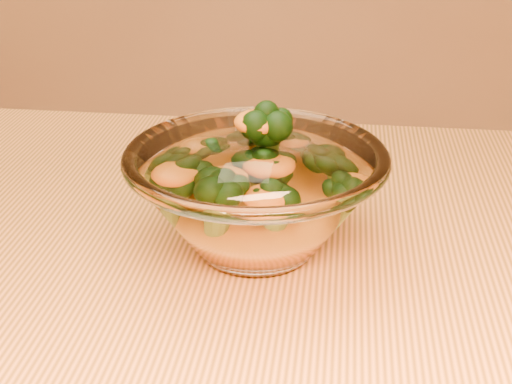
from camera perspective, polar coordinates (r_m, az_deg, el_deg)
glass_bowl at (r=0.55m, az=-0.00°, el=-0.41°), size 0.20×0.20×0.09m
cheese_sauce at (r=0.56m, az=-0.00°, el=-2.14°), size 0.12×0.12×0.03m
broccoli_heap at (r=0.55m, az=-0.30°, el=1.41°), size 0.15×0.12×0.09m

